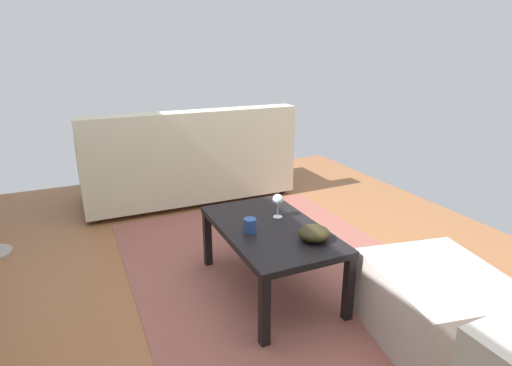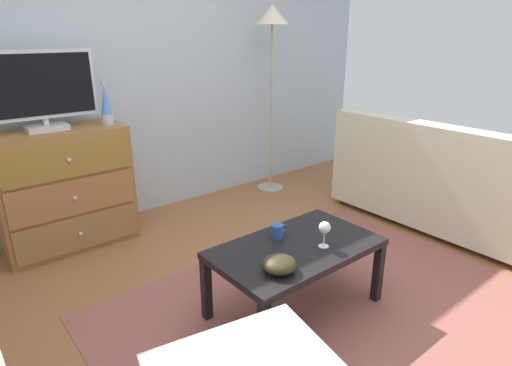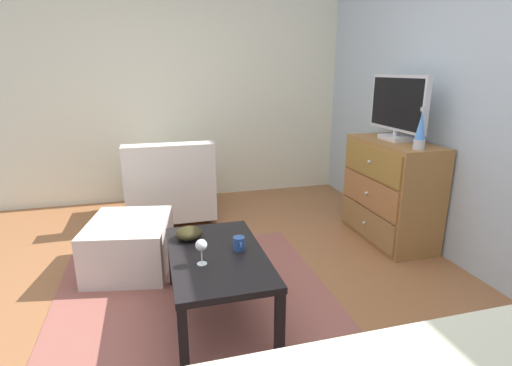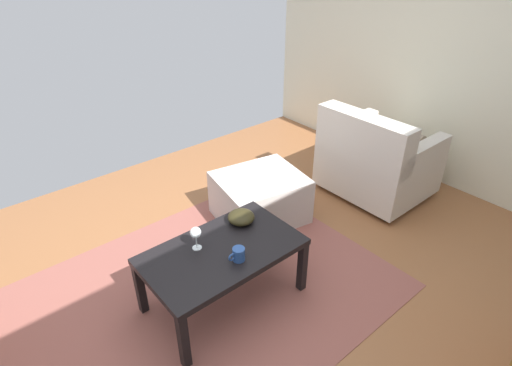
{
  "view_description": "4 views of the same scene",
  "coord_description": "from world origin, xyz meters",
  "px_view_note": "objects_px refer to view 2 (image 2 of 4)",
  "views": [
    {
      "loc": [
        -2.04,
        0.98,
        1.5
      ],
      "look_at": [
        0.13,
        -0.0,
        0.7
      ],
      "focal_mm": 29.28,
      "sensor_mm": 36.0,
      "label": 1
    },
    {
      "loc": [
        -1.51,
        -1.63,
        1.61
      ],
      "look_at": [
        -0.09,
        0.13,
        0.8
      ],
      "focal_mm": 29.67,
      "sensor_mm": 36.0,
      "label": 2
    },
    {
      "loc": [
        2.26,
        -0.41,
        1.54
      ],
      "look_at": [
        0.23,
        0.14,
        0.93
      ],
      "focal_mm": 27.47,
      "sensor_mm": 36.0,
      "label": 3
    },
    {
      "loc": [
        1.16,
        1.58,
        2.1
      ],
      "look_at": [
        -0.19,
        -0.02,
        0.84
      ],
      "focal_mm": 28.72,
      "sensor_mm": 36.0,
      "label": 4
    }
  ],
  "objects_px": {
    "coffee_table": "(296,253)",
    "dresser": "(65,189)",
    "tv": "(41,89)",
    "bowl_decorative": "(279,264)",
    "mug": "(278,231)",
    "standing_lamp": "(272,34)",
    "wine_glass": "(325,228)",
    "couch_large": "(451,189)",
    "lava_lamp": "(106,106)"
  },
  "relations": [
    {
      "from": "tv",
      "to": "bowl_decorative",
      "type": "bearing_deg",
      "value": -73.43
    },
    {
      "from": "couch_large",
      "to": "wine_glass",
      "type": "bearing_deg",
      "value": -176.19
    },
    {
      "from": "coffee_table",
      "to": "couch_large",
      "type": "relative_size",
      "value": 0.49
    },
    {
      "from": "tv",
      "to": "standing_lamp",
      "type": "bearing_deg",
      "value": -1.96
    },
    {
      "from": "tv",
      "to": "coffee_table",
      "type": "xyz_separation_m",
      "value": [
        0.84,
        -1.77,
        -0.85
      ]
    },
    {
      "from": "lava_lamp",
      "to": "wine_glass",
      "type": "xyz_separation_m",
      "value": [
        0.53,
        -1.81,
        -0.52
      ]
    },
    {
      "from": "dresser",
      "to": "mug",
      "type": "xyz_separation_m",
      "value": [
        0.77,
        -1.6,
        0.01
      ]
    },
    {
      "from": "tv",
      "to": "mug",
      "type": "relative_size",
      "value": 6.7
    },
    {
      "from": "lava_lamp",
      "to": "coffee_table",
      "type": "bearing_deg",
      "value": -76.45
    },
    {
      "from": "standing_lamp",
      "to": "coffee_table",
      "type": "bearing_deg",
      "value": -126.89
    },
    {
      "from": "dresser",
      "to": "tv",
      "type": "height_order",
      "value": "tv"
    },
    {
      "from": "dresser",
      "to": "bowl_decorative",
      "type": "height_order",
      "value": "dresser"
    },
    {
      "from": "mug",
      "to": "wine_glass",
      "type": "bearing_deg",
      "value": -62.74
    },
    {
      "from": "couch_large",
      "to": "standing_lamp",
      "type": "bearing_deg",
      "value": 108.64
    },
    {
      "from": "dresser",
      "to": "tv",
      "type": "distance_m",
      "value": 0.77
    },
    {
      "from": "wine_glass",
      "to": "coffee_table",
      "type": "bearing_deg",
      "value": 136.55
    },
    {
      "from": "lava_lamp",
      "to": "bowl_decorative",
      "type": "xyz_separation_m",
      "value": [
        0.14,
        -1.85,
        -0.6
      ]
    },
    {
      "from": "dresser",
      "to": "couch_large",
      "type": "bearing_deg",
      "value": -33.47
    },
    {
      "from": "mug",
      "to": "standing_lamp",
      "type": "bearing_deg",
      "value": 50.28
    },
    {
      "from": "dresser",
      "to": "bowl_decorative",
      "type": "distance_m",
      "value": 1.96
    },
    {
      "from": "standing_lamp",
      "to": "mug",
      "type": "bearing_deg",
      "value": -129.72
    },
    {
      "from": "couch_large",
      "to": "standing_lamp",
      "type": "height_order",
      "value": "standing_lamp"
    },
    {
      "from": "lava_lamp",
      "to": "wine_glass",
      "type": "distance_m",
      "value": 1.96
    },
    {
      "from": "dresser",
      "to": "lava_lamp",
      "type": "xyz_separation_m",
      "value": [
        0.38,
        -0.04,
        0.61
      ]
    },
    {
      "from": "dresser",
      "to": "bowl_decorative",
      "type": "bearing_deg",
      "value": -74.59
    },
    {
      "from": "coffee_table",
      "to": "wine_glass",
      "type": "xyz_separation_m",
      "value": [
        0.12,
        -0.11,
        0.17
      ]
    },
    {
      "from": "lava_lamp",
      "to": "dresser",
      "type": "bearing_deg",
      "value": 173.43
    },
    {
      "from": "wine_glass",
      "to": "couch_large",
      "type": "bearing_deg",
      "value": 3.81
    },
    {
      "from": "lava_lamp",
      "to": "couch_large",
      "type": "distance_m",
      "value": 2.91
    },
    {
      "from": "dresser",
      "to": "tv",
      "type": "bearing_deg",
      "value": 153.99
    },
    {
      "from": "lava_lamp",
      "to": "mug",
      "type": "distance_m",
      "value": 1.71
    },
    {
      "from": "tv",
      "to": "coffee_table",
      "type": "relative_size",
      "value": 0.77
    },
    {
      "from": "coffee_table",
      "to": "mug",
      "type": "distance_m",
      "value": 0.17
    },
    {
      "from": "tv",
      "to": "wine_glass",
      "type": "distance_m",
      "value": 2.21
    },
    {
      "from": "wine_glass",
      "to": "dresser",
      "type": "bearing_deg",
      "value": 115.93
    },
    {
      "from": "bowl_decorative",
      "to": "coffee_table",
      "type": "bearing_deg",
      "value": 28.61
    },
    {
      "from": "standing_lamp",
      "to": "couch_large",
      "type": "bearing_deg",
      "value": -71.36
    },
    {
      "from": "dresser",
      "to": "wine_glass",
      "type": "height_order",
      "value": "dresser"
    },
    {
      "from": "coffee_table",
      "to": "dresser",
      "type": "bearing_deg",
      "value": 114.26
    },
    {
      "from": "bowl_decorative",
      "to": "standing_lamp",
      "type": "bearing_deg",
      "value": 50.11
    },
    {
      "from": "wine_glass",
      "to": "mug",
      "type": "distance_m",
      "value": 0.29
    },
    {
      "from": "bowl_decorative",
      "to": "wine_glass",
      "type": "bearing_deg",
      "value": 5.41
    },
    {
      "from": "dresser",
      "to": "tv",
      "type": "relative_size",
      "value": 1.25
    },
    {
      "from": "tv",
      "to": "bowl_decorative",
      "type": "height_order",
      "value": "tv"
    },
    {
      "from": "bowl_decorative",
      "to": "lava_lamp",
      "type": "bearing_deg",
      "value": 94.47
    },
    {
      "from": "tv",
      "to": "couch_large",
      "type": "bearing_deg",
      "value": -33.34
    },
    {
      "from": "dresser",
      "to": "coffee_table",
      "type": "distance_m",
      "value": 1.92
    },
    {
      "from": "mug",
      "to": "coffee_table",
      "type": "bearing_deg",
      "value": -83.81
    },
    {
      "from": "lava_lamp",
      "to": "wine_glass",
      "type": "bearing_deg",
      "value": -73.83
    },
    {
      "from": "coffee_table",
      "to": "couch_large",
      "type": "distance_m",
      "value": 1.85
    }
  ]
}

